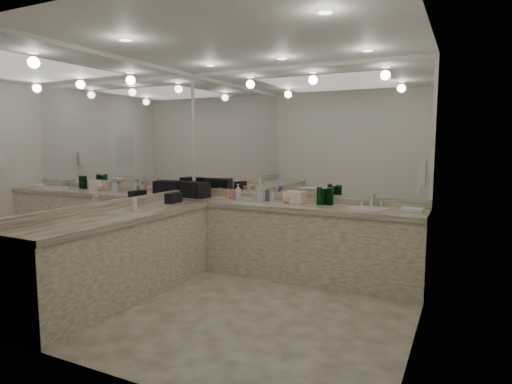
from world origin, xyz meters
The scene contains 35 objects.
floor centered at (0.00, 0.00, 0.00)m, with size 3.20×3.20×0.00m, color #BEB49F.
ceiling centered at (0.00, 0.00, 2.60)m, with size 3.20×3.20×0.00m, color white.
wall_back centered at (0.00, 1.50, 1.30)m, with size 3.20×0.02×2.60m, color silver.
wall_left centered at (-1.60, 0.00, 1.30)m, with size 0.02×3.00×2.60m, color silver.
wall_right centered at (1.60, 0.00, 1.30)m, with size 0.02×3.00×2.60m, color silver.
vanity_back_base centered at (0.00, 1.20, 0.42)m, with size 3.20×0.60×0.84m, color silver.
vanity_back_top centered at (0.00, 1.19, 0.87)m, with size 3.20×0.64×0.06m, color beige.
vanity_left_base centered at (-1.30, -0.30, 0.42)m, with size 0.60×2.40×0.84m, color silver.
vanity_left_top centered at (-1.29, -0.30, 0.87)m, with size 0.64×2.42×0.06m, color beige.
backsplash_back centered at (0.00, 1.48, 0.95)m, with size 3.20×0.04×0.10m, color beige.
backsplash_left centered at (-1.58, 0.00, 0.95)m, with size 0.04×3.00×0.10m, color beige.
mirror_back centered at (0.00, 1.49, 1.77)m, with size 3.12×0.01×1.55m, color white.
mirror_left centered at (-1.59, 0.00, 1.77)m, with size 0.01×2.92×1.55m, color white.
sink centered at (0.95, 1.20, 0.90)m, with size 0.44×0.44×0.03m, color white.
faucet centered at (0.95, 1.41, 0.97)m, with size 0.24×0.16×0.14m, color silver.
wall_phone centered at (1.56, 0.70, 1.35)m, with size 0.06×0.10×0.24m, color white.
door centered at (1.59, -0.50, 1.05)m, with size 0.02×0.82×2.10m, color white.
black_toiletry_bag centered at (-1.37, 1.18, 1.01)m, with size 0.38×0.24×0.22m, color black.
black_bag_spill centered at (-1.30, 0.62, 0.96)m, with size 0.11×0.23×0.13m, color black.
cream_cosmetic_case centered at (0.05, 1.26, 0.97)m, with size 0.25×0.15×0.15m, color beige.
hand_towel centered at (1.42, 1.22, 0.92)m, with size 0.22×0.15×0.04m, color white.
lotion_left centered at (-1.30, -0.07, 0.97)m, with size 0.06×0.06×0.14m, color white.
soap_bottle_a centered at (-0.73, 1.25, 1.00)m, with size 0.08×0.08×0.21m, color beige.
soap_bottle_b centered at (-0.40, 1.16, 1.00)m, with size 0.09×0.09×0.20m, color silver.
soap_bottle_c centered at (-0.03, 1.22, 0.99)m, with size 0.13×0.13×0.17m, color #EDB880.
green_bottle_0 centered at (0.47, 1.30, 0.99)m, with size 0.07×0.07×0.18m, color #0E561F.
green_bottle_1 centered at (0.36, 1.27, 1.01)m, with size 0.06×0.06×0.21m, color #0E561F.
green_bottle_2 centered at (0.49, 1.30, 1.00)m, with size 0.07×0.07×0.21m, color #0E561F.
green_bottle_3 centered at (0.40, 1.30, 1.00)m, with size 0.07×0.07×0.19m, color #0E561F.
green_bottle_4 centered at (0.42, 1.32, 1.00)m, with size 0.06×0.06×0.19m, color #0E561F.
amenity_bottle_0 centered at (-1.26, 1.32, 0.94)m, with size 0.06×0.06×0.09m, color #E0B28C.
amenity_bottle_1 centered at (-0.88, 1.25, 0.97)m, with size 0.06×0.06×0.13m, color #E57F66.
amenity_bottle_2 centered at (-0.78, 1.21, 0.96)m, with size 0.04×0.04×0.12m, color #9966B2.
amenity_bottle_3 centered at (-0.28, 1.32, 0.95)m, with size 0.05×0.05×0.10m, color silver.
amenity_bottle_4 centered at (-0.33, 1.27, 0.97)m, with size 0.05×0.05×0.15m, color #3F3F4C.
Camera 1 is at (1.93, -3.61, 1.64)m, focal length 30.00 mm.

